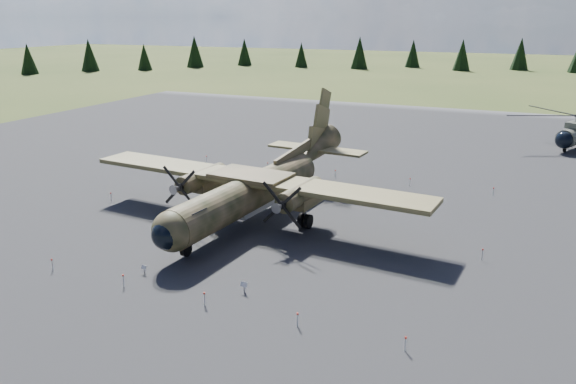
% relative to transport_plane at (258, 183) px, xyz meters
% --- Properties ---
extents(ground, '(500.00, 500.00, 0.00)m').
position_rel_transport_plane_xyz_m(ground, '(2.10, -1.91, -2.94)').
color(ground, brown).
rests_on(ground, ground).
extents(apron, '(120.00, 120.00, 0.04)m').
position_rel_transport_plane_xyz_m(apron, '(2.10, 8.09, -2.94)').
color(apron, '#57575C').
rests_on(apron, ground).
extents(transport_plane, '(31.08, 28.16, 10.23)m').
position_rel_transport_plane_xyz_m(transport_plane, '(0.00, 0.00, 0.00)').
color(transport_plane, '#35391F').
rests_on(transport_plane, ground).
extents(info_placard_left, '(0.40, 0.21, 0.61)m').
position_rel_transport_plane_xyz_m(info_placard_left, '(-1.92, -13.32, -2.53)').
color(info_placard_left, gray).
rests_on(info_placard_left, ground).
extents(info_placard_right, '(0.49, 0.26, 0.73)m').
position_rel_transport_plane_xyz_m(info_placard_right, '(5.50, -13.04, -2.45)').
color(info_placard_right, gray).
rests_on(info_placard_right, ground).
extents(barrier_fence, '(33.12, 29.62, 0.85)m').
position_rel_transport_plane_xyz_m(barrier_fence, '(1.64, -1.99, -2.43)').
color(barrier_fence, white).
rests_on(barrier_fence, ground).
extents(treeline, '(328.49, 329.81, 10.96)m').
position_rel_transport_plane_xyz_m(treeline, '(-7.01, 2.15, 1.80)').
color(treeline, black).
rests_on(treeline, ground).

